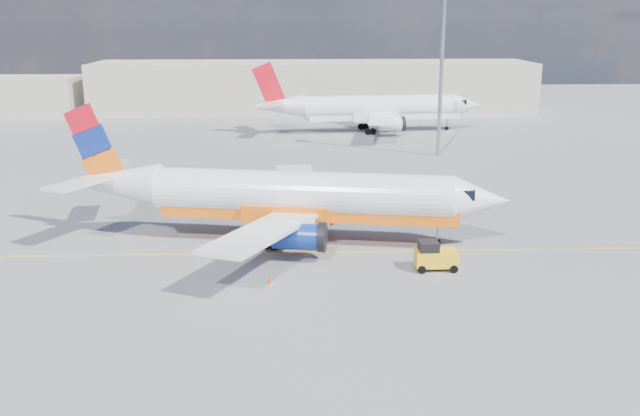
{
  "coord_description": "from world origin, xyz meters",
  "views": [
    {
      "loc": [
        1.2,
        -41.76,
        15.17
      ],
      "look_at": [
        2.99,
        1.36,
        3.5
      ],
      "focal_mm": 40.0,
      "sensor_mm": 36.0,
      "label": 1
    }
  ],
  "objects_px": {
    "second_jet": "(373,108)",
    "traffic_cone": "(270,280)",
    "main_jet": "(288,196)",
    "gse_tug": "(435,256)"
  },
  "relations": [
    {
      "from": "main_jet",
      "to": "second_jet",
      "type": "bearing_deg",
      "value": 86.9
    },
    {
      "from": "second_jet",
      "to": "traffic_cone",
      "type": "relative_size",
      "value": 62.53
    },
    {
      "from": "second_jet",
      "to": "traffic_cone",
      "type": "xyz_separation_m",
      "value": [
        -12.41,
        -56.03,
        -2.91
      ]
    },
    {
      "from": "second_jet",
      "to": "gse_tug",
      "type": "relative_size",
      "value": 12.09
    },
    {
      "from": "main_jet",
      "to": "second_jet",
      "type": "height_order",
      "value": "second_jet"
    },
    {
      "from": "second_jet",
      "to": "gse_tug",
      "type": "bearing_deg",
      "value": -98.63
    },
    {
      "from": "second_jet",
      "to": "traffic_cone",
      "type": "bearing_deg",
      "value": -108.63
    },
    {
      "from": "gse_tug",
      "to": "traffic_cone",
      "type": "distance_m",
      "value": 10.29
    },
    {
      "from": "main_jet",
      "to": "traffic_cone",
      "type": "xyz_separation_m",
      "value": [
        -1.08,
        -8.47,
        -2.89
      ]
    },
    {
      "from": "gse_tug",
      "to": "traffic_cone",
      "type": "relative_size",
      "value": 5.17
    }
  ]
}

